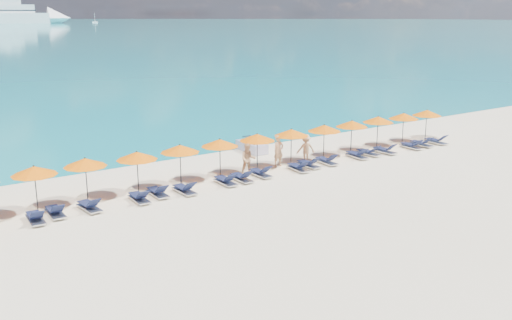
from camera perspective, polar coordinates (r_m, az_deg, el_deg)
ground at (r=29.26m, az=3.37°, el=-3.48°), size 1400.00×1400.00×0.00m
cruise_ship at (r=596.85m, az=-24.17°, el=13.23°), size 128.90×34.93×35.47m
sailboat_near at (r=582.36m, az=-21.89°, el=12.63°), size 5.15×1.72×9.43m
sailboat_far at (r=612.27m, az=-15.80°, el=13.15°), size 5.30×1.77×9.71m
jetski at (r=38.16m, az=-0.42°, el=1.41°), size 1.14×2.70×0.94m
beachgoer_a at (r=34.38m, az=2.26°, el=0.91°), size 0.70×0.46×1.90m
beachgoer_b at (r=32.49m, az=-0.79°, el=0.06°), size 1.03×0.86×1.84m
beachgoer_c at (r=35.37m, az=4.99°, el=1.15°), size 1.27×0.88×1.79m
umbrella_2 at (r=27.98m, az=-21.31°, el=-1.00°), size 2.10×2.10×2.28m
umbrella_3 at (r=28.72m, az=-16.72°, el=-0.23°), size 2.10×2.10×2.28m
umbrella_4 at (r=29.42m, az=-11.83°, el=0.42°), size 2.10×2.10×2.28m
umbrella_5 at (r=30.58m, az=-7.62°, el=1.13°), size 2.10×2.10×2.28m
umbrella_6 at (r=31.76m, az=-3.64°, el=1.73°), size 2.10×2.10×2.28m
umbrella_7 at (r=33.10m, az=0.12°, el=2.28°), size 2.10×2.10×2.28m
umbrella_8 at (r=34.52m, az=3.56°, el=2.76°), size 2.10×2.10×2.28m
umbrella_9 at (r=36.06m, az=6.84°, el=3.19°), size 2.10×2.10×2.28m
umbrella_10 at (r=37.76m, az=9.56°, el=3.59°), size 2.10×2.10×2.28m
umbrella_11 at (r=39.63m, az=12.12°, el=3.98°), size 2.10×2.10×2.28m
umbrella_12 at (r=41.41m, az=14.56°, el=4.28°), size 2.10×2.10×2.28m
umbrella_13 at (r=43.22m, az=16.73°, el=4.54°), size 2.10×2.10×2.28m
lounger_3 at (r=27.14m, az=-21.19°, el=-5.39°), size 0.73×1.74×0.66m
lounger_4 at (r=27.64m, az=-19.44°, el=-4.88°), size 0.67×1.72×0.66m
lounger_5 at (r=27.92m, az=-16.32°, el=-4.43°), size 0.76×1.75×0.66m
lounger_6 at (r=28.60m, az=-11.60°, el=-3.69°), size 0.70×1.73×0.66m
lounger_7 at (r=29.29m, az=-9.79°, el=-3.17°), size 0.67×1.72×0.66m
lounger_8 at (r=29.55m, az=-7.15°, el=-2.91°), size 0.66×1.71×0.66m
lounger_9 at (r=30.85m, az=-3.05°, el=-2.06°), size 0.67×1.72×0.66m
lounger_10 at (r=31.41m, az=-1.43°, el=-1.75°), size 0.69×1.72×0.66m
lounger_11 at (r=32.31m, az=0.43°, el=-1.28°), size 0.62×1.70×0.66m
lounger_12 at (r=33.56m, az=4.25°, el=-0.72°), size 0.76×1.74×0.66m
lounger_13 at (r=34.38m, az=5.29°, el=-0.38°), size 0.63×1.70×0.66m
lounger_14 at (r=35.25m, az=7.08°, el=-0.05°), size 0.73×1.74×0.66m
lounger_15 at (r=37.00m, az=10.08°, el=0.53°), size 0.79×1.75×0.66m
lounger_16 at (r=37.85m, az=11.19°, el=0.79°), size 0.78×1.75×0.66m
lounger_17 at (r=38.62m, az=12.77°, el=0.97°), size 0.70×1.73×0.66m
lounger_18 at (r=40.42m, az=15.28°, el=1.41°), size 0.73×1.74×0.66m
lounger_19 at (r=41.30m, az=16.22°, el=1.62°), size 0.68×1.72×0.66m
lounger_20 at (r=42.40m, az=17.57°, el=1.84°), size 0.66×1.71×0.66m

